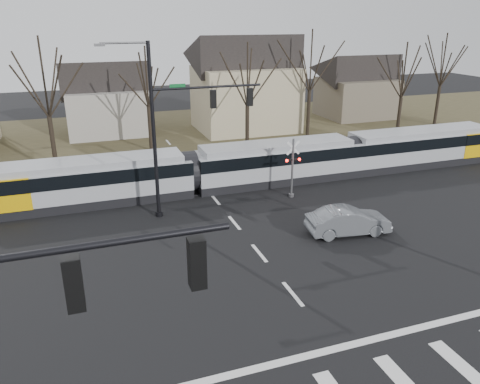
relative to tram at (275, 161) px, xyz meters
name	(u,v)px	position (x,y,z in m)	size (l,w,h in m)	color
ground	(314,320)	(-5.12, -16.00, -1.60)	(140.00, 140.00, 0.00)	black
grass_verge	(164,138)	(-5.12, 16.00, -1.60)	(140.00, 28.00, 0.01)	#38331E
stop_line	(337,348)	(-5.12, -17.80, -1.60)	(28.00, 0.35, 0.01)	silver
lane_dashes	(207,190)	(-5.12, 0.00, -1.60)	(0.18, 30.00, 0.01)	silver
rail_pair	(208,190)	(-5.12, -0.20, -1.57)	(90.00, 1.52, 0.06)	#59595E
tram	(275,161)	(0.00, 0.00, 0.00)	(38.86, 2.89, 2.95)	gray
sedan	(348,221)	(0.39, -9.45, -0.84)	(4.81, 2.22, 1.53)	slate
signal_pole_far	(181,122)	(-7.53, -3.50, 4.09)	(9.28, 0.44, 10.20)	black
rail_crossing_signal	(292,170)	(-0.12, -3.21, 0.28)	(1.08, 0.36, 4.00)	#59595B
tree_row	(197,95)	(-3.12, 10.00, 3.40)	(59.20, 7.20, 10.00)	black
house_b	(106,95)	(-10.12, 20.00, 2.36)	(8.64, 7.56, 7.65)	gray
house_c	(245,80)	(3.88, 17.00, 3.63)	(10.80, 8.64, 10.10)	tan
house_d	(358,83)	(18.88, 19.00, 2.36)	(8.64, 7.56, 7.65)	brown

